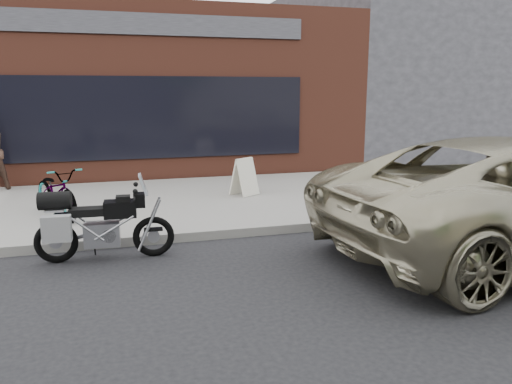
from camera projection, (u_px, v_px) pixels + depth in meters
name	position (u px, v px, depth m)	size (l,w,h in m)	color
ground	(343.00, 366.00, 4.38)	(120.00, 120.00, 0.00)	black
near_sidewalk	(202.00, 197.00, 10.95)	(44.00, 6.00, 0.15)	gray
storefront	(104.00, 94.00, 16.53)	(14.00, 10.07, 4.50)	#4D2419
neighbour_building	(420.00, 73.00, 19.67)	(10.00, 10.00, 6.00)	#242328
motorcycle	(95.00, 224.00, 6.98)	(1.93, 0.62, 1.22)	black
bicycle_front	(57.00, 192.00, 8.84)	(0.60, 1.71, 0.90)	gray
sandwich_sign	(244.00, 176.00, 10.71)	(0.67, 0.65, 0.80)	white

